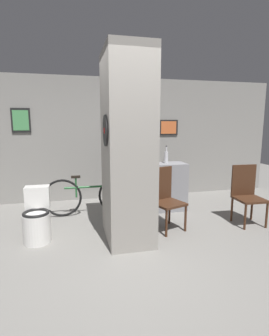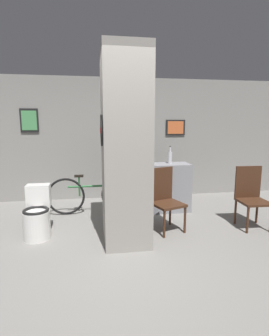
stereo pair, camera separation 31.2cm
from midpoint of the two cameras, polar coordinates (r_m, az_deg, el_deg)
ground_plane at (r=3.52m, az=-4.29°, el=-18.10°), size 14.00×14.00×0.00m
wall_back at (r=5.74m, az=-8.68°, el=6.19°), size 8.00×0.09×2.60m
pillar_center at (r=3.62m, az=-4.11°, el=4.30°), size 0.65×0.97×2.60m
counter_shelf at (r=4.97m, az=2.97°, el=-4.20°), size 1.12×0.44×0.90m
toilet at (r=4.04m, az=-22.58°, el=-10.21°), size 0.38×0.54×0.74m
chair_near_pillar at (r=4.11m, az=4.46°, el=-6.22°), size 0.55×0.55×0.96m
chair_by_doorway at (r=4.64m, az=21.51°, el=-5.01°), size 0.45×0.45×0.96m
bicycle at (r=4.85m, az=-11.44°, el=-5.91°), size 1.65×0.42×0.73m
bottle_tall at (r=4.96m, az=5.14°, el=2.49°), size 0.07×0.07×0.33m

